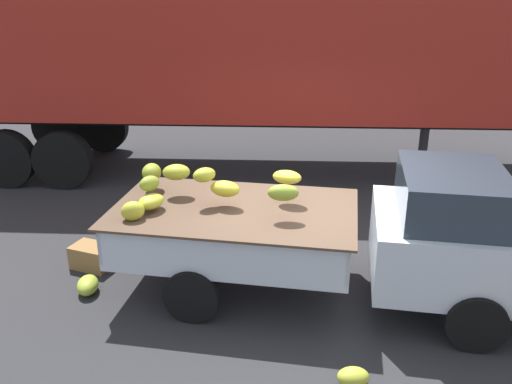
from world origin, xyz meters
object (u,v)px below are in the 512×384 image
fallen_banana_bunch_near_tailgate (88,285)px  fallen_banana_bunch_by_wheel (353,377)px  pickup_truck (407,236)px  produce_crate (92,256)px  semi_trailer (256,43)px

fallen_banana_bunch_near_tailgate → fallen_banana_bunch_by_wheel: 3.45m
fallen_banana_bunch_by_wheel → pickup_truck: bearing=66.7°
fallen_banana_bunch_near_tailgate → produce_crate: bearing=106.9°
pickup_truck → fallen_banana_bunch_by_wheel: pickup_truck is taller
semi_trailer → fallen_banana_bunch_near_tailgate: size_ratio=30.57×
pickup_truck → semi_trailer: (-2.27, 4.72, 1.66)m
fallen_banana_bunch_near_tailgate → fallen_banana_bunch_by_wheel: (3.19, -1.32, -0.01)m
semi_trailer → pickup_truck: bearing=-67.5°
pickup_truck → produce_crate: (-4.04, 0.42, -0.72)m
fallen_banana_bunch_by_wheel → fallen_banana_bunch_near_tailgate: bearing=157.4°
fallen_banana_bunch_by_wheel → produce_crate: 3.91m
pickup_truck → semi_trailer: size_ratio=0.43×
pickup_truck → fallen_banana_bunch_near_tailgate: pickup_truck is taller
fallen_banana_bunch_near_tailgate → produce_crate: 0.67m
semi_trailer → fallen_banana_bunch_near_tailgate: bearing=-110.9°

